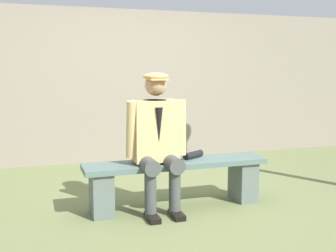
{
  "coord_description": "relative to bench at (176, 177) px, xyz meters",
  "views": [
    {
      "loc": [
        1.33,
        3.79,
        1.36
      ],
      "look_at": [
        0.08,
        0.0,
        0.81
      ],
      "focal_mm": 44.8,
      "sensor_mm": 36.0,
      "label": 1
    }
  ],
  "objects": [
    {
      "name": "ground_plane",
      "position": [
        0.0,
        0.0,
        -0.3
      ],
      "size": [
        30.0,
        30.0,
        0.0
      ],
      "primitive_type": "plane",
      "color": "#677145"
    },
    {
      "name": "bench",
      "position": [
        0.0,
        0.0,
        0.0
      ],
      "size": [
        1.81,
        0.37,
        0.46
      ],
      "color": "#4F6660",
      "rests_on": "ground"
    },
    {
      "name": "seated_man",
      "position": [
        0.21,
        0.05,
        0.42
      ],
      "size": [
        0.59,
        0.53,
        1.33
      ],
      "color": "tan",
      "rests_on": "ground"
    },
    {
      "name": "rolled_magazine",
      "position": [
        -0.21,
        -0.07,
        0.2
      ],
      "size": [
        0.25,
        0.19,
        0.07
      ],
      "primitive_type": "cylinder",
      "rotation": [
        0.0,
        1.57,
        0.55
      ],
      "color": "black",
      "rests_on": "bench"
    },
    {
      "name": "stadium_wall",
      "position": [
        0.0,
        -2.37,
        0.81
      ],
      "size": [
        12.0,
        0.24,
        2.21
      ],
      "primitive_type": "cube",
      "color": "gray",
      "rests_on": "ground"
    }
  ]
}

